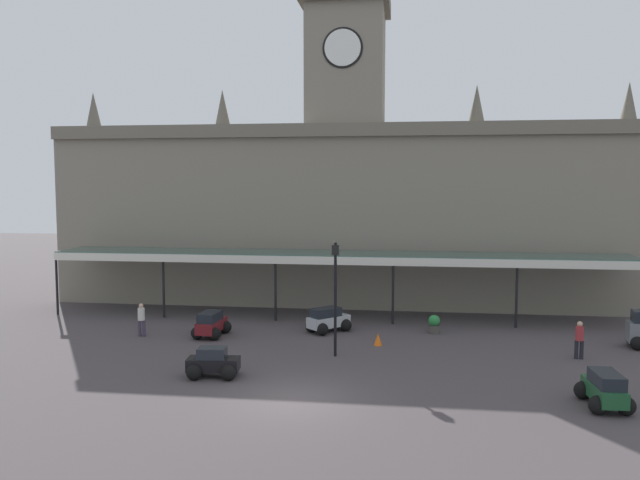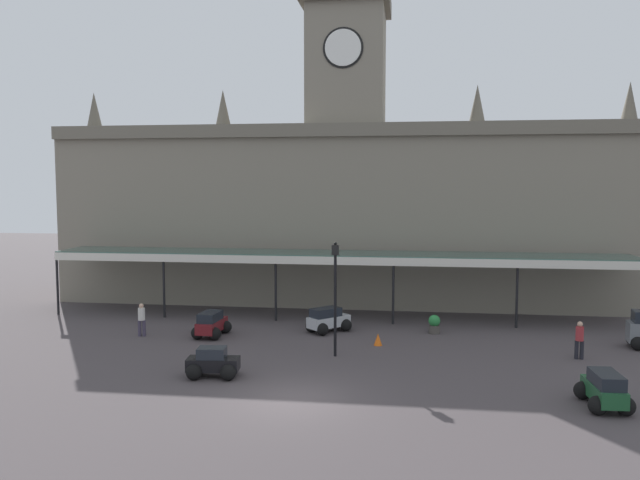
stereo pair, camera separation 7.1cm
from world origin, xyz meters
name	(u,v)px [view 1 (the left image)]	position (x,y,z in m)	size (l,w,h in m)	color
ground_plane	(293,399)	(0.00, 0.00, 0.00)	(140.00, 140.00, 0.00)	#463E40
station_building	(346,204)	(0.00, 19.90, 6.33)	(36.66, 7.17, 19.67)	gray
entrance_canopy	(336,255)	(0.00, 14.10, 3.60)	(32.79, 3.26, 3.74)	#38564C
car_silver_estate	(328,321)	(-0.02, 10.52, 0.56)	(2.37, 2.37, 1.27)	#B2B5BA
car_green_estate	(604,391)	(10.75, 0.65, 0.56)	(1.61, 2.29, 1.27)	#1E512D
car_black_sedan	(213,364)	(-3.59, 2.20, 0.50)	(2.13, 1.65, 1.19)	black
car_maroon_estate	(211,325)	(-5.71, 8.75, 0.56)	(1.64, 2.31, 1.27)	maroon
pedestrian_beside_cars	(579,338)	(11.51, 6.90, 0.91)	(0.39, 0.34, 1.67)	black
pedestrian_near_entrance	(141,318)	(-9.20, 8.29, 0.91)	(0.38, 0.34, 1.67)	#3F384C
victorian_lamppost	(335,286)	(0.87, 5.91, 3.16)	(0.30, 0.30, 5.11)	black
traffic_cone	(378,339)	(2.67, 8.08, 0.29)	(0.40, 0.40, 0.58)	orange
planter_near_kerb	(434,324)	(5.41, 10.91, 0.49)	(0.60, 0.60, 0.96)	#47423D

